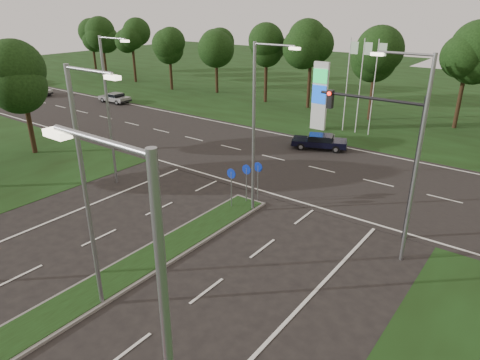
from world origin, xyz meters
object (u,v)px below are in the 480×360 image
Objects in this scene: far_car_b at (37,91)px; far_car_d at (15,77)px; far_car_c at (26,80)px; navy_sedan at (320,141)px; far_car_a at (115,98)px.

far_car_b is 0.86× the size of far_car_d.
far_car_b reaches higher than far_car_c.
far_car_d reaches higher than navy_sedan.
navy_sedan is 46.17m from far_car_c.
far_car_d is at bearing 65.19° from far_car_b.
navy_sedan is 37.68m from far_car_b.
far_car_b is at bearing 104.42° from far_car_a.
far_car_c is at bearing 66.33° from navy_sedan.
far_car_d reaches higher than far_car_a.
far_car_a is 22.64m from far_car_d.
far_car_c reaches higher than far_car_a.
far_car_b is at bearing -123.53° from far_car_c.
far_car_c is 0.86× the size of far_car_d.
far_car_b is (-37.62, -2.25, -0.02)m from navy_sedan.
far_car_c is at bearing 87.99° from far_car_a.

